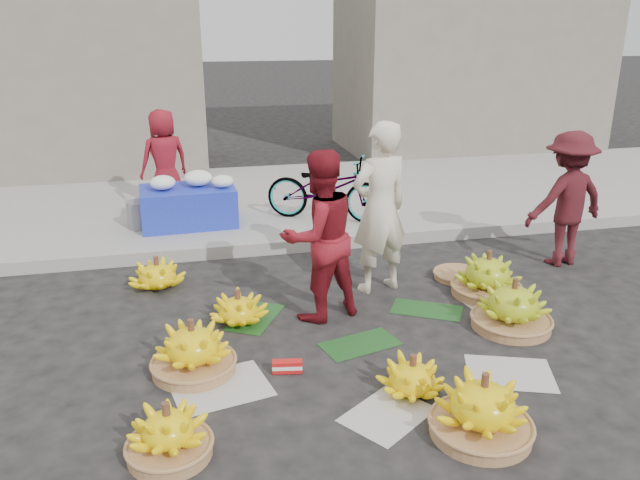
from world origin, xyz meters
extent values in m
plane|color=black|center=(0.00, 0.00, 0.00)|extent=(80.00, 80.00, 0.00)
cube|color=gray|center=(0.00, 2.20, 0.07)|extent=(40.00, 0.25, 0.15)
cube|color=gray|center=(0.00, 4.30, 0.06)|extent=(40.00, 4.00, 0.12)
cube|color=gray|center=(-4.00, 7.20, 2.00)|extent=(6.00, 3.00, 4.00)
cube|color=gray|center=(4.50, 7.70, 2.50)|extent=(5.00, 3.00, 5.00)
cylinder|color=#996840|center=(-1.48, -0.32, 0.04)|extent=(0.64, 0.64, 0.09)
cylinder|color=#522F21|center=(-1.48, -0.32, 0.39)|extent=(0.05, 0.05, 0.12)
cylinder|color=#996840|center=(-1.67, -1.30, 0.04)|extent=(0.53, 0.53, 0.09)
cylinder|color=#522F21|center=(-1.67, -1.30, 0.32)|extent=(0.05, 0.05, 0.12)
cylinder|color=#996840|center=(0.33, -1.54, 0.04)|extent=(0.67, 0.67, 0.09)
cylinder|color=#522F21|center=(0.33, -1.54, 0.40)|extent=(0.05, 0.05, 0.12)
cylinder|color=#522F21|center=(0.06, -0.97, 0.25)|extent=(0.05, 0.05, 0.12)
cylinder|color=#996840|center=(1.29, -0.20, 0.04)|extent=(0.69, 0.69, 0.09)
cylinder|color=#522F21|center=(1.29, -0.20, 0.41)|extent=(0.05, 0.05, 0.12)
cylinder|color=#996840|center=(1.41, 0.50, 0.04)|extent=(0.68, 0.68, 0.09)
cylinder|color=#522F21|center=(1.41, 0.50, 0.41)|extent=(0.05, 0.05, 0.12)
cylinder|color=#522F21|center=(-1.06, 0.44, 0.26)|extent=(0.05, 0.05, 0.12)
cylinder|color=#522F21|center=(-1.78, 1.42, 0.27)|extent=(0.05, 0.05, 0.12)
cylinder|color=#996840|center=(1.32, 0.96, 0.03)|extent=(0.61, 0.61, 0.06)
cube|color=red|center=(-0.78, -0.50, 0.05)|extent=(0.24, 0.11, 0.10)
imported|color=#F4E9CD|center=(0.40, 0.88, 0.85)|extent=(0.71, 0.57, 1.71)
imported|color=maroon|center=(-0.31, 0.42, 0.78)|extent=(0.91, 0.80, 1.55)
imported|color=maroon|center=(2.62, 1.12, 0.74)|extent=(1.03, 0.68, 1.49)
cube|color=#1C2CB8|center=(-1.40, 3.10, 0.36)|extent=(1.20, 0.79, 0.49)
ellipsoid|color=white|center=(-1.70, 3.05, 0.69)|extent=(0.31, 0.31, 0.17)
ellipsoid|color=white|center=(-1.26, 3.15, 0.70)|extent=(0.35, 0.35, 0.19)
ellipsoid|color=white|center=(-0.97, 3.00, 0.68)|extent=(0.27, 0.27, 0.15)
cylinder|color=slate|center=(-2.01, 3.10, 0.29)|extent=(0.31, 0.31, 0.35)
imported|color=maroon|center=(-1.67, 3.97, 0.80)|extent=(0.78, 0.65, 1.36)
imported|color=gray|center=(0.35, 2.91, 0.54)|extent=(1.23, 1.67, 0.84)
camera|label=1|loc=(-1.48, -4.67, 2.57)|focal=35.00mm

